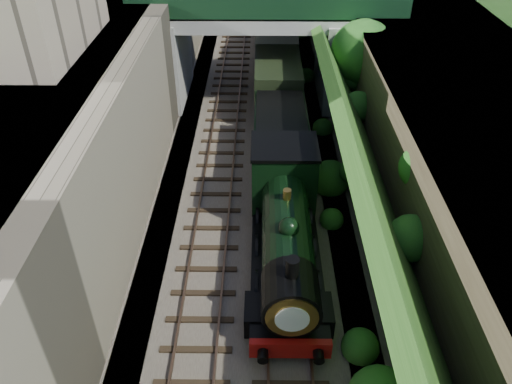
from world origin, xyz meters
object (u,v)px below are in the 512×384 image
locomotive (286,229)px  tender (280,142)px  road_bridge (273,39)px  tree (364,54)px

locomotive → tender: size_ratio=1.70×
road_bridge → tree: road_bridge is taller
road_bridge → tree: 6.56m
tender → locomotive: bearing=-90.0°
road_bridge → tender: 9.18m
road_bridge → tender: (0.26, -8.84, -2.46)m
tree → road_bridge: bearing=139.5°
road_bridge → tender: road_bridge is taller
road_bridge → tree: (4.97, -4.24, 0.57)m
tree → locomotive: size_ratio=0.65×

